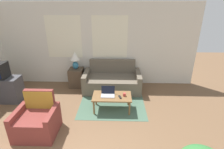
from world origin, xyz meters
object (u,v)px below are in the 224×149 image
Objects in this scene: cup_navy at (124,95)px; coffee_table at (112,97)px; armchair at (38,121)px; tv_remote at (120,97)px; laptop at (108,93)px; table_lamp at (75,58)px; couch at (112,81)px.

coffee_table is at bearing 179.56° from cup_navy.
armchair is 0.91× the size of coffee_table.
tv_remote reaches higher than coffee_table.
cup_navy reaches higher than tv_remote.
armchair is 1.70m from laptop.
laptop is (1.09, -1.29, -0.49)m from table_lamp.
armchair reaches higher than coffee_table.
armchair reaches higher than cup_navy.
tv_remote is (0.23, -1.24, 0.15)m from couch.
couch is at bearing -7.57° from table_lamp.
coffee_table is at bearing -88.45° from couch.
couch is at bearing 106.30° from cup_navy.
coffee_table is 12.14× the size of cup_navy.
couch reaches higher than cup_navy.
coffee_table is 6.19× the size of tv_remote.
couch is 3.15× the size of table_lamp.
armchair is at bearing -154.97° from tv_remote.
cup_navy is at bearing 25.57° from armchair.
couch is 1.35m from table_lamp.
cup_navy is (1.84, 0.88, 0.17)m from armchair.
laptop is at bearing 161.98° from tv_remote.
table_lamp is at bearing 81.31° from armchair.
cup_navy is at bearing 33.44° from tv_remote.
laptop is 2.15× the size of tv_remote.
tv_remote is at bearing -18.02° from laptop.
armchair is 5.60× the size of tv_remote.
armchair is at bearing -150.02° from coffee_table.
laptop reaches higher than cup_navy.
couch is 1.16m from laptop.
coffee_table is 0.14m from laptop.
cup_navy is (0.41, -0.03, -0.01)m from laptop.
table_lamp reaches higher than armchair.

